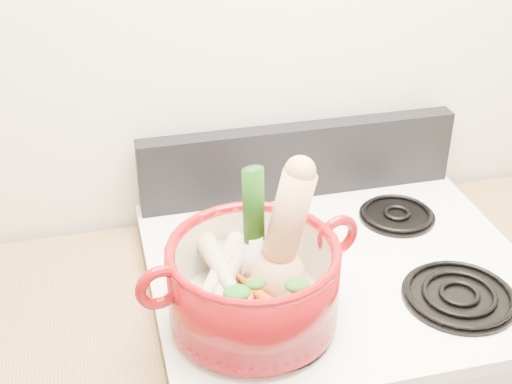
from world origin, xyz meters
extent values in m
cube|color=silver|center=(0.00, 1.75, 1.30)|extent=(3.50, 0.02, 2.60)
cube|color=white|center=(0.00, 1.40, 0.93)|extent=(0.78, 0.67, 0.03)
cube|color=black|center=(0.00, 1.70, 1.04)|extent=(0.76, 0.05, 0.18)
cylinder|color=black|center=(-0.19, 1.24, 0.96)|extent=(0.22, 0.22, 0.02)
cylinder|color=black|center=(0.19, 1.24, 0.96)|extent=(0.22, 0.22, 0.02)
cylinder|color=black|center=(-0.19, 1.54, 0.96)|extent=(0.17, 0.17, 0.02)
cylinder|color=black|center=(0.19, 1.54, 0.96)|extent=(0.17, 0.17, 0.02)
cylinder|color=maroon|center=(-0.22, 1.27, 1.04)|extent=(0.37, 0.37, 0.15)
torus|color=maroon|center=(-0.39, 1.23, 1.10)|extent=(0.09, 0.04, 0.09)
torus|color=maroon|center=(-0.05, 1.30, 1.10)|extent=(0.09, 0.04, 0.09)
cylinder|color=silver|center=(-0.21, 1.31, 1.13)|extent=(0.05, 0.06, 0.27)
ellipsoid|color=tan|center=(-0.20, 1.34, 1.02)|extent=(0.09, 0.08, 0.04)
cone|color=beige|center=(-0.27, 1.30, 1.02)|extent=(0.08, 0.23, 0.06)
cone|color=beige|center=(-0.28, 1.27, 1.03)|extent=(0.15, 0.22, 0.06)
cone|color=beige|center=(-0.24, 1.33, 1.03)|extent=(0.08, 0.19, 0.06)
cone|color=beige|center=(-0.30, 1.28, 1.04)|extent=(0.14, 0.17, 0.05)
cone|color=beige|center=(-0.28, 1.31, 1.05)|extent=(0.15, 0.19, 0.06)
cone|color=beige|center=(-0.26, 1.28, 1.05)|extent=(0.09, 0.24, 0.06)
cone|color=#CC5E0A|center=(-0.23, 1.24, 1.02)|extent=(0.04, 0.14, 0.04)
cone|color=#C9590A|center=(-0.24, 1.23, 1.03)|extent=(0.10, 0.17, 0.05)
cone|color=#C55609|center=(-0.21, 1.23, 1.03)|extent=(0.10, 0.17, 0.05)
camera|label=1|loc=(-0.46, 0.28, 1.84)|focal=50.00mm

